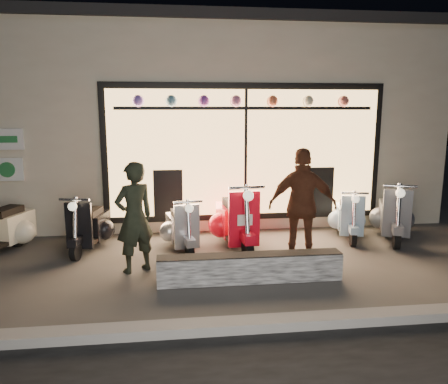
# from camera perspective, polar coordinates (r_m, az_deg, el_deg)

# --- Properties ---
(ground) EXTENTS (40.00, 40.00, 0.00)m
(ground) POSITION_cam_1_polar(r_m,az_deg,el_deg) (6.82, -1.22, -9.69)
(ground) COLOR #383533
(ground) RESTS_ON ground
(kerb) EXTENTS (40.00, 0.25, 0.12)m
(kerb) POSITION_cam_1_polar(r_m,az_deg,el_deg) (4.98, 1.20, -17.06)
(kerb) COLOR slate
(kerb) RESTS_ON ground
(shop_building) EXTENTS (10.20, 6.23, 4.20)m
(shop_building) POSITION_cam_1_polar(r_m,az_deg,el_deg) (11.36, -3.81, 9.35)
(shop_building) COLOR beige
(shop_building) RESTS_ON ground
(graffiti_barrier) EXTENTS (2.58, 0.28, 0.40)m
(graffiti_barrier) POSITION_cam_1_polar(r_m,az_deg,el_deg) (6.21, 3.42, -9.86)
(graffiti_barrier) COLOR black
(graffiti_barrier) RESTS_ON ground
(scooter_silver) EXTENTS (0.56, 1.30, 0.92)m
(scooter_silver) POSITION_cam_1_polar(r_m,az_deg,el_deg) (7.62, -5.64, -4.60)
(scooter_silver) COLOR black
(scooter_silver) RESTS_ON ground
(scooter_red) EXTENTS (0.60, 1.61, 1.15)m
(scooter_red) POSITION_cam_1_polar(r_m,az_deg,el_deg) (7.70, 1.47, -3.68)
(scooter_red) COLOR black
(scooter_red) RESTS_ON ground
(scooter_black) EXTENTS (0.59, 1.35, 0.96)m
(scooter_black) POSITION_cam_1_polar(r_m,az_deg,el_deg) (7.96, -17.01, -4.25)
(scooter_black) COLOR black
(scooter_black) RESTS_ON ground
(scooter_cream) EXTENTS (0.79, 1.48, 1.06)m
(scooter_cream) POSITION_cam_1_polar(r_m,az_deg,el_deg) (8.26, -26.67, -4.11)
(scooter_cream) COLOR black
(scooter_cream) RESTS_ON ground
(scooter_blue) EXTENTS (0.62, 1.29, 0.92)m
(scooter_blue) POSITION_cam_1_polar(r_m,az_deg,el_deg) (8.63, 15.89, -3.13)
(scooter_blue) COLOR black
(scooter_blue) RESTS_ON ground
(scooter_grey) EXTENTS (0.84, 1.47, 1.07)m
(scooter_grey) POSITION_cam_1_polar(r_m,az_deg,el_deg) (8.82, 21.20, -2.77)
(scooter_grey) COLOR black
(scooter_grey) RESTS_ON ground
(man) EXTENTS (0.72, 0.65, 1.65)m
(man) POSITION_cam_1_polar(r_m,az_deg,el_deg) (6.53, -11.63, -3.29)
(man) COLOR black
(man) RESTS_ON ground
(woman) EXTENTS (1.12, 0.65, 1.80)m
(woman) POSITION_cam_1_polar(r_m,az_deg,el_deg) (6.92, 10.22, -1.77)
(woman) COLOR #582D1C
(woman) RESTS_ON ground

